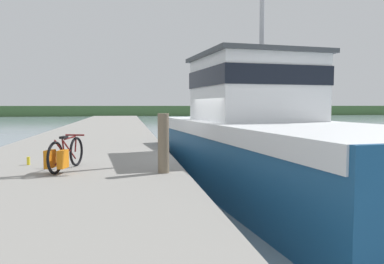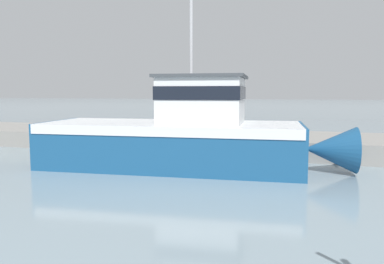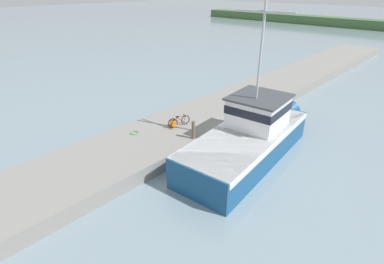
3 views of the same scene
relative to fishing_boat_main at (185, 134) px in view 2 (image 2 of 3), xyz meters
name	(u,v)px [view 2 (image 2 of 3)]	position (x,y,z in m)	size (l,w,h in m)	color
ground_plane	(203,162)	(-1.36, 0.38, -1.43)	(320.00, 320.00, 0.00)	gray
dock_pier	(223,142)	(-5.27, 0.38, -0.98)	(5.49, 80.00, 0.90)	gray
fishing_boat_main	(185,134)	(0.00, 0.00, 0.00)	(4.89, 12.76, 10.28)	navy
bicycle_touring	(189,126)	(-5.13, -1.49, -0.18)	(0.71, 1.67, 0.75)	black
mooring_post	(166,124)	(-3.02, -2.06, 0.10)	(0.24, 0.24, 1.25)	#756651
hose_coil	(153,128)	(-6.45, -4.25, -0.50)	(0.57, 0.57, 0.05)	green
water_bottle_on_curb	(211,130)	(-6.09, -0.47, -0.43)	(0.07, 0.07, 0.19)	yellow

